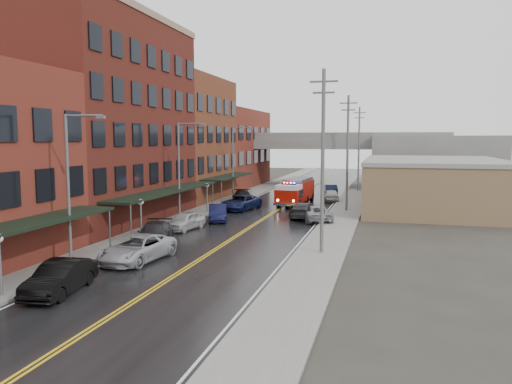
# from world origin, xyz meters

# --- Properties ---
(ground) EXTENTS (220.00, 220.00, 0.00)m
(ground) POSITION_xyz_m (0.00, 0.00, 0.00)
(ground) COLOR #2D2B26
(ground) RESTS_ON ground
(road) EXTENTS (11.00, 160.00, 0.02)m
(road) POSITION_xyz_m (0.00, 30.00, 0.01)
(road) COLOR black
(road) RESTS_ON ground
(sidewalk_left) EXTENTS (3.00, 160.00, 0.15)m
(sidewalk_left) POSITION_xyz_m (-7.30, 30.00, 0.07)
(sidewalk_left) COLOR slate
(sidewalk_left) RESTS_ON ground
(sidewalk_right) EXTENTS (3.00, 160.00, 0.15)m
(sidewalk_right) POSITION_xyz_m (7.30, 30.00, 0.07)
(sidewalk_right) COLOR slate
(sidewalk_right) RESTS_ON ground
(curb_left) EXTENTS (0.30, 160.00, 0.15)m
(curb_left) POSITION_xyz_m (-5.65, 30.00, 0.07)
(curb_left) COLOR gray
(curb_left) RESTS_ON ground
(curb_right) EXTENTS (0.30, 160.00, 0.15)m
(curb_right) POSITION_xyz_m (5.65, 30.00, 0.07)
(curb_right) COLOR gray
(curb_right) RESTS_ON ground
(brick_building_b) EXTENTS (9.00, 20.00, 18.00)m
(brick_building_b) POSITION_xyz_m (-13.30, 23.00, 9.00)
(brick_building_b) COLOR #4D1C14
(brick_building_b) RESTS_ON ground
(brick_building_c) EXTENTS (9.00, 15.00, 15.00)m
(brick_building_c) POSITION_xyz_m (-13.30, 40.50, 7.50)
(brick_building_c) COLOR brown
(brick_building_c) RESTS_ON ground
(brick_building_far) EXTENTS (9.00, 20.00, 12.00)m
(brick_building_far) POSITION_xyz_m (-13.30, 58.00, 6.00)
(brick_building_far) COLOR maroon
(brick_building_far) RESTS_ON ground
(tan_building) EXTENTS (14.00, 22.00, 5.00)m
(tan_building) POSITION_xyz_m (16.00, 40.00, 2.50)
(tan_building) COLOR olive
(tan_building) RESTS_ON ground
(right_far_block) EXTENTS (18.00, 30.00, 8.00)m
(right_far_block) POSITION_xyz_m (18.00, 70.00, 4.00)
(right_far_block) COLOR slate
(right_far_block) RESTS_ON ground
(awning_0) EXTENTS (2.60, 16.00, 3.09)m
(awning_0) POSITION_xyz_m (-7.49, 4.00, 2.99)
(awning_0) COLOR black
(awning_0) RESTS_ON ground
(awning_1) EXTENTS (2.60, 18.00, 3.09)m
(awning_1) POSITION_xyz_m (-7.49, 23.00, 2.99)
(awning_1) COLOR black
(awning_1) RESTS_ON ground
(awning_2) EXTENTS (2.60, 13.00, 3.09)m
(awning_2) POSITION_xyz_m (-7.49, 40.50, 2.99)
(awning_2) COLOR black
(awning_2) RESTS_ON ground
(globe_lamp_1) EXTENTS (0.44, 0.44, 3.12)m
(globe_lamp_1) POSITION_xyz_m (-6.40, 16.00, 2.31)
(globe_lamp_1) COLOR #59595B
(globe_lamp_1) RESTS_ON ground
(globe_lamp_2) EXTENTS (0.44, 0.44, 3.12)m
(globe_lamp_2) POSITION_xyz_m (-6.40, 30.00, 2.31)
(globe_lamp_2) COLOR #59595B
(globe_lamp_2) RESTS_ON ground
(street_lamp_0) EXTENTS (2.64, 0.22, 9.00)m
(street_lamp_0) POSITION_xyz_m (-6.55, 8.00, 5.19)
(street_lamp_0) COLOR #59595B
(street_lamp_0) RESTS_ON ground
(street_lamp_1) EXTENTS (2.64, 0.22, 9.00)m
(street_lamp_1) POSITION_xyz_m (-6.55, 24.00, 5.19)
(street_lamp_1) COLOR #59595B
(street_lamp_1) RESTS_ON ground
(street_lamp_2) EXTENTS (2.64, 0.22, 9.00)m
(street_lamp_2) POSITION_xyz_m (-6.55, 40.00, 5.19)
(street_lamp_2) COLOR #59595B
(street_lamp_2) RESTS_ON ground
(utility_pole_0) EXTENTS (1.80, 0.24, 12.00)m
(utility_pole_0) POSITION_xyz_m (7.20, 15.00, 6.31)
(utility_pole_0) COLOR #59595B
(utility_pole_0) RESTS_ON ground
(utility_pole_1) EXTENTS (1.80, 0.24, 12.00)m
(utility_pole_1) POSITION_xyz_m (7.20, 35.00, 6.31)
(utility_pole_1) COLOR #59595B
(utility_pole_1) RESTS_ON ground
(utility_pole_2) EXTENTS (1.80, 0.24, 12.00)m
(utility_pole_2) POSITION_xyz_m (7.20, 55.00, 6.31)
(utility_pole_2) COLOR #59595B
(utility_pole_2) RESTS_ON ground
(overpass) EXTENTS (40.00, 10.00, 7.50)m
(overpass) POSITION_xyz_m (0.00, 62.00, 5.99)
(overpass) COLOR slate
(overpass) RESTS_ON ground
(fire_truck) EXTENTS (3.80, 8.38, 2.99)m
(fire_truck) POSITION_xyz_m (1.07, 38.83, 1.62)
(fire_truck) COLOR #9E1207
(fire_truck) RESTS_ON ground
(parked_car_left_1) EXTENTS (2.32, 5.07, 1.61)m
(parked_car_left_1) POSITION_xyz_m (-4.11, 3.33, 0.81)
(parked_car_left_1) COLOR black
(parked_car_left_1) RESTS_ON ground
(parked_car_left_2) EXTENTS (3.29, 6.03, 1.60)m
(parked_car_left_2) POSITION_xyz_m (-3.60, 10.20, 0.80)
(parked_car_left_2) COLOR #A7A9AF
(parked_car_left_2) RESTS_ON ground
(parked_car_left_3) EXTENTS (3.69, 5.83, 1.57)m
(parked_car_left_3) POSITION_xyz_m (-4.77, 14.87, 0.79)
(parked_car_left_3) COLOR black
(parked_car_left_3) RESTS_ON ground
(parked_car_left_4) EXTENTS (2.48, 4.63, 1.50)m
(parked_car_left_4) POSITION_xyz_m (-4.99, 21.00, 0.75)
(parked_car_left_4) COLOR #B6B6B6
(parked_car_left_4) RESTS_ON ground
(parked_car_left_5) EXTENTS (3.06, 4.87, 1.52)m
(parked_car_left_5) POSITION_xyz_m (-3.84, 25.88, 0.76)
(parked_car_left_5) COLOR black
(parked_car_left_5) RESTS_ON ground
(parked_car_left_6) EXTENTS (3.79, 6.22, 1.61)m
(parked_car_left_6) POSITION_xyz_m (-3.78, 33.20, 0.81)
(parked_car_left_6) COLOR #121A44
(parked_car_left_6) RESTS_ON ground
(parked_car_left_7) EXTENTS (3.94, 6.00, 1.62)m
(parked_car_left_7) POSITION_xyz_m (-4.82, 37.44, 0.81)
(parked_car_left_7) COLOR black
(parked_car_left_7) RESTS_ON ground
(parked_car_right_0) EXTENTS (3.83, 5.75, 1.47)m
(parked_car_right_0) POSITION_xyz_m (5.00, 28.20, 0.73)
(parked_car_right_0) COLOR gray
(parked_car_right_0) RESTS_ON ground
(parked_car_right_1) EXTENTS (2.51, 5.39, 1.52)m
(parked_car_right_1) POSITION_xyz_m (3.62, 29.80, 0.76)
(parked_car_right_1) COLOR #2A2A2D
(parked_car_right_1) RESTS_ON ground
(parked_car_right_2) EXTENTS (2.49, 4.57, 1.48)m
(parked_car_right_2) POSITION_xyz_m (4.69, 43.29, 0.74)
(parked_car_right_2) COLOR #B7B7B7
(parked_car_right_2) RESTS_ON ground
(parked_car_right_3) EXTENTS (2.48, 4.69, 1.47)m
(parked_car_right_3) POSITION_xyz_m (3.87, 49.64, 0.74)
(parked_car_right_3) COLOR black
(parked_car_right_3) RESTS_ON ground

